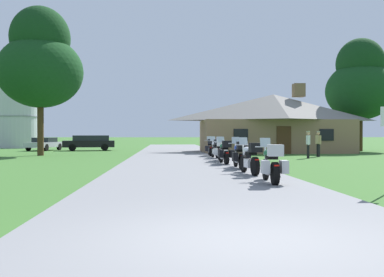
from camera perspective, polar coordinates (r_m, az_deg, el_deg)
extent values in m
plane|color=#386628|center=(25.80, -1.21, -2.75)|extent=(500.00, 500.00, 0.00)
cube|color=slate|center=(23.80, -1.03, -2.95)|extent=(6.40, 80.00, 0.06)
cylinder|color=black|center=(13.87, 9.48, -3.95)|extent=(0.14, 0.64, 0.64)
cylinder|color=black|center=(12.46, 10.67, -4.46)|extent=(0.18, 0.65, 0.64)
cube|color=silver|center=(13.14, 10.06, -3.94)|extent=(0.28, 0.57, 0.30)
ellipsoid|color=#195B33|center=(13.36, 9.85, -1.93)|extent=(0.32, 0.53, 0.26)
cube|color=black|center=(12.92, 10.23, -2.41)|extent=(0.30, 0.53, 0.10)
cylinder|color=silver|center=(13.79, 9.51, -1.06)|extent=(0.66, 0.06, 0.03)
cylinder|color=silver|center=(13.84, 9.48, -2.47)|extent=(0.07, 0.24, 0.73)
cube|color=#B2BCC6|center=(13.89, 9.44, -0.48)|extent=(0.32, 0.12, 0.27)
sphere|color=silver|center=(13.79, 9.51, -1.65)|extent=(0.11, 0.11, 0.11)
cube|color=#B7B7BC|center=(12.37, 10.72, -1.52)|extent=(0.42, 0.38, 0.32)
cube|color=red|center=(12.22, 10.88, -3.50)|extent=(0.14, 0.04, 0.06)
cylinder|color=silver|center=(12.81, 11.00, -4.77)|extent=(0.09, 0.55, 0.07)
cube|color=#B7B7BC|center=(12.44, 9.45, -3.63)|extent=(0.22, 0.41, 0.36)
cube|color=#B7B7BC|center=(12.55, 11.79, -3.60)|extent=(0.22, 0.41, 0.36)
cylinder|color=black|center=(16.56, 6.68, -3.23)|extent=(0.17, 0.65, 0.64)
cylinder|color=black|center=(15.18, 8.15, -3.57)|extent=(0.22, 0.65, 0.64)
cube|color=silver|center=(15.84, 7.40, -3.18)|extent=(0.31, 0.58, 0.30)
ellipsoid|color=silver|center=(16.07, 7.14, -1.52)|extent=(0.35, 0.55, 0.26)
cube|color=black|center=(15.63, 7.61, -1.91)|extent=(0.33, 0.54, 0.10)
cylinder|color=silver|center=(16.49, 6.72, -0.81)|extent=(0.66, 0.10, 0.03)
cylinder|color=silver|center=(16.54, 6.68, -1.99)|extent=(0.08, 0.24, 0.73)
cube|color=#B2BCC6|center=(16.58, 6.63, -0.32)|extent=(0.33, 0.14, 0.27)
sphere|color=silver|center=(16.49, 6.72, -1.30)|extent=(0.11, 0.11, 0.11)
cube|color=black|center=(15.10, 8.20, -1.16)|extent=(0.43, 0.40, 0.32)
cube|color=red|center=(14.95, 8.39, -2.77)|extent=(0.14, 0.04, 0.06)
cylinder|color=silver|center=(15.53, 8.29, -3.85)|extent=(0.12, 0.55, 0.07)
cylinder|color=black|center=(19.41, 5.66, -2.69)|extent=(0.12, 0.64, 0.64)
cylinder|color=black|center=(17.99, 6.43, -2.94)|extent=(0.16, 0.64, 0.64)
cube|color=silver|center=(18.68, 6.04, -2.63)|extent=(0.27, 0.56, 0.30)
ellipsoid|color=#1E3899|center=(18.91, 5.90, -1.22)|extent=(0.31, 0.52, 0.26)
cube|color=black|center=(18.46, 6.15, -1.54)|extent=(0.29, 0.52, 0.10)
cylinder|color=silver|center=(19.34, 5.68, -0.62)|extent=(0.66, 0.04, 0.03)
cylinder|color=silver|center=(19.39, 5.66, -1.62)|extent=(0.06, 0.24, 0.73)
cube|color=#B2BCC6|center=(19.44, 5.63, -0.20)|extent=(0.32, 0.11, 0.27)
sphere|color=silver|center=(19.35, 5.68, -1.04)|extent=(0.11, 0.11, 0.11)
cube|color=black|center=(17.92, 6.46, -0.90)|extent=(0.40, 0.36, 0.32)
cube|color=red|center=(17.76, 6.56, -2.26)|extent=(0.14, 0.03, 0.06)
cylinder|color=silver|center=(18.34, 6.68, -3.18)|extent=(0.08, 0.55, 0.07)
cube|color=black|center=(17.99, 5.59, -2.36)|extent=(0.20, 0.40, 0.36)
cube|color=black|center=(18.08, 7.21, -2.35)|extent=(0.20, 0.40, 0.36)
cylinder|color=black|center=(22.16, 3.79, -2.29)|extent=(0.14, 0.64, 0.64)
cylinder|color=black|center=(20.75, 4.48, -2.48)|extent=(0.18, 0.65, 0.64)
cube|color=silver|center=(21.43, 4.13, -2.23)|extent=(0.29, 0.57, 0.30)
ellipsoid|color=#195B33|center=(21.67, 4.01, -1.01)|extent=(0.32, 0.53, 0.26)
cube|color=black|center=(21.22, 4.23, -1.28)|extent=(0.30, 0.53, 0.10)
cylinder|color=silver|center=(22.10, 3.81, -0.48)|extent=(0.66, 0.06, 0.03)
cylinder|color=silver|center=(22.15, 3.79, -1.36)|extent=(0.07, 0.24, 0.73)
cube|color=#B2BCC6|center=(22.20, 3.77, -0.12)|extent=(0.32, 0.12, 0.27)
sphere|color=silver|center=(22.10, 3.81, -0.85)|extent=(0.11, 0.11, 0.11)
cube|color=black|center=(20.67, 4.50, -0.72)|extent=(0.42, 0.38, 0.32)
cube|color=red|center=(20.52, 4.59, -1.89)|extent=(0.14, 0.04, 0.06)
cylinder|color=silver|center=(21.09, 4.69, -2.71)|extent=(0.10, 0.55, 0.07)
cube|color=black|center=(20.74, 3.75, -1.98)|extent=(0.22, 0.41, 0.36)
cube|color=black|center=(20.84, 5.16, -1.97)|extent=(0.22, 0.41, 0.36)
cylinder|color=black|center=(24.58, 3.55, -2.02)|extent=(0.16, 0.65, 0.64)
cylinder|color=black|center=(23.15, 3.72, -2.18)|extent=(0.20, 0.65, 0.64)
cube|color=silver|center=(23.84, 3.64, -1.95)|extent=(0.30, 0.58, 0.30)
ellipsoid|color=#1E3899|center=(24.09, 3.61, -0.86)|extent=(0.34, 0.54, 0.26)
cube|color=black|center=(23.63, 3.66, -1.10)|extent=(0.32, 0.54, 0.10)
cylinder|color=silver|center=(24.52, 3.55, -0.39)|extent=(0.66, 0.08, 0.03)
cylinder|color=silver|center=(24.57, 3.55, -1.18)|extent=(0.08, 0.24, 0.73)
cube|color=#B2BCC6|center=(24.62, 3.54, -0.06)|extent=(0.33, 0.13, 0.27)
sphere|color=silver|center=(24.52, 3.55, -0.72)|extent=(0.11, 0.11, 0.11)
cube|color=silver|center=(23.07, 3.73, -0.59)|extent=(0.42, 0.39, 0.32)
cube|color=red|center=(22.92, 3.75, -1.64)|extent=(0.14, 0.04, 0.06)
cylinder|color=silver|center=(23.48, 4.02, -2.38)|extent=(0.11, 0.55, 0.07)
cube|color=silver|center=(23.18, 3.08, -1.73)|extent=(0.23, 0.41, 0.36)
cube|color=silver|center=(23.20, 4.36, -1.72)|extent=(0.23, 0.41, 0.36)
cylinder|color=black|center=(27.44, 2.70, -1.76)|extent=(0.17, 0.65, 0.64)
cylinder|color=black|center=(26.03, 3.33, -1.88)|extent=(0.21, 0.65, 0.64)
cube|color=silver|center=(26.71, 3.02, -1.69)|extent=(0.31, 0.58, 0.30)
ellipsoid|color=silver|center=(26.95, 2.90, -0.72)|extent=(0.35, 0.55, 0.26)
cube|color=black|center=(26.50, 3.10, -0.93)|extent=(0.33, 0.54, 0.10)
cylinder|color=silver|center=(27.38, 2.72, -0.30)|extent=(0.66, 0.09, 0.03)
cylinder|color=silver|center=(27.42, 2.70, -1.01)|extent=(0.08, 0.24, 0.73)
cube|color=#B2BCC6|center=(27.47, 2.68, -0.01)|extent=(0.33, 0.14, 0.27)
sphere|color=silver|center=(27.38, 2.72, -0.59)|extent=(0.11, 0.11, 0.11)
cube|color=black|center=(25.96, 3.35, -0.48)|extent=(0.43, 0.40, 0.32)
cube|color=red|center=(25.80, 3.43, -1.41)|extent=(0.14, 0.04, 0.06)
cylinder|color=silver|center=(26.37, 3.48, -2.07)|extent=(0.12, 0.55, 0.07)
cylinder|color=black|center=(30.17, 2.23, -1.56)|extent=(0.13, 0.64, 0.64)
cylinder|color=black|center=(28.74, 2.43, -1.66)|extent=(0.17, 0.64, 0.64)
cube|color=silver|center=(29.44, 2.33, -1.49)|extent=(0.27, 0.57, 0.30)
ellipsoid|color=orange|center=(29.68, 2.30, -0.61)|extent=(0.31, 0.53, 0.26)
cube|color=black|center=(29.23, 2.36, -0.80)|extent=(0.29, 0.53, 0.10)
cylinder|color=silver|center=(30.12, 2.24, -0.23)|extent=(0.66, 0.05, 0.03)
cylinder|color=silver|center=(30.16, 2.23, -0.88)|extent=(0.07, 0.24, 0.73)
cube|color=#B2BCC6|center=(30.22, 2.22, 0.04)|extent=(0.32, 0.12, 0.27)
sphere|color=silver|center=(30.12, 2.24, -0.50)|extent=(0.11, 0.11, 0.11)
cube|color=black|center=(28.67, 2.44, -0.39)|extent=(0.41, 0.37, 0.32)
cube|color=red|center=(28.51, 2.47, -1.23)|extent=(0.14, 0.03, 0.06)
cylinder|color=silver|center=(29.07, 2.66, -1.83)|extent=(0.08, 0.55, 0.07)
cube|color=black|center=(28.77, 1.91, -1.30)|extent=(0.21, 0.41, 0.36)
cube|color=black|center=(28.80, 2.94, -1.30)|extent=(0.21, 0.41, 0.36)
cube|color=#896B4C|center=(37.11, 10.48, 0.26)|extent=(11.74, 6.41, 2.64)
pyramid|color=gray|center=(37.18, 10.48, 3.96)|extent=(12.44, 6.80, 2.16)
cube|color=brown|center=(37.86, 13.61, 6.07)|extent=(0.90, 0.90, 1.10)
cube|color=#472D19|center=(33.98, 11.78, -0.21)|extent=(1.10, 0.08, 2.10)
cube|color=black|center=(33.27, 6.31, 0.47)|extent=(1.10, 0.06, 0.90)
cube|color=black|center=(34.98, 16.99, 0.45)|extent=(1.10, 0.06, 0.90)
cylinder|color=black|center=(30.16, 16.08, -1.48)|extent=(0.14, 0.14, 0.86)
cylinder|color=black|center=(30.31, 15.91, -1.47)|extent=(0.14, 0.14, 0.86)
cube|color=tan|center=(30.22, 16.00, -0.13)|extent=(0.28, 0.39, 0.56)
cylinder|color=tan|center=(30.02, 16.22, -0.17)|extent=(0.09, 0.09, 0.58)
cylinder|color=tan|center=(30.42, 15.78, -0.17)|extent=(0.09, 0.09, 0.58)
sphere|color=tan|center=(30.22, 16.00, 0.66)|extent=(0.21, 0.21, 0.21)
cylinder|color=#B2AD99|center=(30.22, 16.00, 0.85)|extent=(0.22, 0.22, 0.05)
cylinder|color=black|center=(28.16, 14.74, -1.62)|extent=(0.14, 0.14, 0.86)
cylinder|color=black|center=(27.98, 14.79, -1.63)|extent=(0.14, 0.14, 0.86)
cube|color=silver|center=(28.05, 14.77, -0.17)|extent=(0.29, 0.40, 0.56)
cylinder|color=silver|center=(28.28, 14.71, -0.21)|extent=(0.09, 0.09, 0.58)
cylinder|color=silver|center=(27.82, 14.83, -0.22)|extent=(0.09, 0.09, 0.58)
sphere|color=tan|center=(28.05, 14.77, 0.68)|extent=(0.21, 0.21, 0.21)
cylinder|color=#B2AD99|center=(28.05, 14.77, 0.89)|extent=(0.22, 0.22, 0.05)
cylinder|color=#422D19|center=(42.13, 20.89, 0.99)|extent=(0.44, 0.44, 3.70)
ellipsoid|color=#143D19|center=(42.31, 20.90, 5.75)|extent=(6.05, 6.05, 5.15)
ellipsoid|color=#123716|center=(42.61, 20.91, 8.99)|extent=(4.24, 4.24, 4.54)
cylinder|color=#422D19|center=(32.62, -18.98, 1.62)|extent=(0.44, 0.44, 4.23)
ellipsoid|color=#143D19|center=(32.91, -19.00, 8.14)|extent=(5.89, 5.89, 5.01)
ellipsoid|color=#123716|center=(33.31, -19.01, 12.16)|extent=(4.12, 4.12, 4.42)
cylinder|color=#B2B7BC|center=(52.46, -21.54, 2.64)|extent=(4.25, 4.25, 6.92)
cone|color=#999EA3|center=(52.77, -21.55, 6.97)|extent=(4.33, 4.33, 1.06)
cylinder|color=gray|center=(52.46, -21.54, 2.64)|extent=(4.37, 4.37, 0.15)
cube|color=black|center=(41.67, -13.20, -0.68)|extent=(4.85, 2.61, 0.60)
cube|color=black|center=(41.67, -12.93, 0.06)|extent=(3.45, 2.15, 0.48)
cylinder|color=black|center=(40.86, -15.20, -1.13)|extent=(0.67, 0.33, 0.64)
cylinder|color=black|center=(42.55, -15.13, -1.07)|extent=(0.67, 0.33, 0.64)
cylinder|color=black|center=(40.86, -11.20, -1.12)|extent=(0.67, 0.33, 0.64)
cylinder|color=black|center=(42.55, -11.29, -1.06)|extent=(0.67, 0.33, 0.64)
cube|color=#ADAFB7|center=(43.09, -18.55, -0.75)|extent=(2.70, 4.50, 0.46)
cube|color=black|center=(43.17, -18.49, -0.16)|extent=(1.99, 2.19, 0.42)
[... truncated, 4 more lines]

